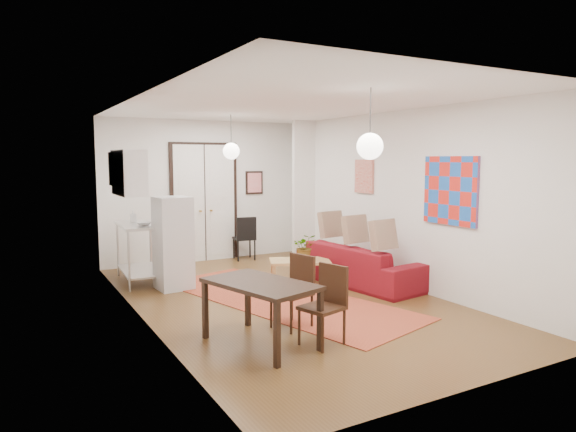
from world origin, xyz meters
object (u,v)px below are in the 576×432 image
dining_chair_far (318,298)px  black_side_chair (242,234)px  coffee_table (300,263)px  dining_table (261,289)px  sofa (359,264)px  kitchen_counter (140,243)px  fridge (173,243)px  dining_chair_near (288,285)px

dining_chair_far → black_side_chair: (1.29, 5.02, 0.01)m
coffee_table → black_side_chair: (0.13, 2.62, 0.15)m
dining_table → sofa: bearing=32.9°
coffee_table → black_side_chair: size_ratio=1.23×
sofa → dining_chair_far: bearing=125.7°
sofa → kitchen_counter: size_ratio=1.71×
black_side_chair → dining_chair_far: bearing=84.2°
dining_table → black_side_chair: black_side_chair is taller
fridge → dining_chair_near: size_ratio=1.67×
fridge → dining_chair_far: bearing=-81.8°
dining_chair_far → black_side_chair: bearing=149.6°
sofa → black_side_chair: size_ratio=2.54×
kitchen_counter → dining_table: size_ratio=0.92×
kitchen_counter → black_side_chair: size_ratio=1.48×
kitchen_counter → sofa: bearing=-28.3°
fridge → kitchen_counter: bearing=112.1°
kitchen_counter → dining_table: (0.48, -3.71, -0.03)m
fridge → black_side_chair: (2.01, 1.77, -0.22)m
sofa → fridge: bearing=58.7°
coffee_table → dining_table: 2.79m
sofa → dining_table: 3.25m
dining_table → dining_chair_near: 0.75m
sofa → dining_table: size_ratio=1.58×
dining_chair_far → dining_chair_near: bearing=164.0°
dining_chair_near → fridge: bearing=179.9°
sofa → fridge: 3.12m
sofa → dining_table: bearing=114.9°
dining_table → black_side_chair: (1.89, 4.76, -0.11)m
kitchen_counter → dining_chair_far: 4.12m
fridge → black_side_chair: fridge is taller
kitchen_counter → dining_chair_far: (1.08, -3.97, -0.15)m
dining_chair_near → dining_chair_far: (0.00, -0.70, 0.00)m
dining_chair_far → black_side_chair: black_side_chair is taller
dining_chair_near → black_side_chair: 4.51m
coffee_table → fridge: fridge is taller
kitchen_counter → dining_table: kitchen_counter is taller
dining_chair_near → dining_chair_far: size_ratio=1.00×
sofa → kitchen_counter: bearing=50.7°
kitchen_counter → dining_table: bearing=-79.5°
dining_table → black_side_chair: 5.12m
dining_table → dining_chair_near: size_ratio=1.63×
kitchen_counter → fridge: bearing=-60.5°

